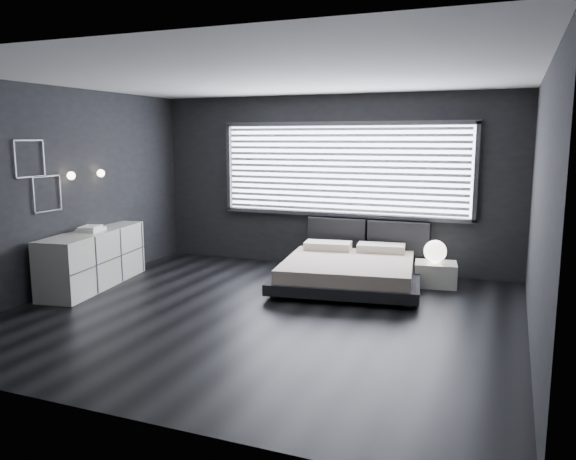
% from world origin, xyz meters
% --- Properties ---
extents(room, '(6.04, 6.00, 2.80)m').
position_xyz_m(room, '(0.00, 0.00, 1.40)').
color(room, black).
rests_on(room, ground).
extents(window, '(4.14, 0.09, 1.52)m').
position_xyz_m(window, '(0.20, 2.70, 1.61)').
color(window, white).
rests_on(window, ground).
extents(headboard, '(1.96, 0.16, 0.52)m').
position_xyz_m(headboard, '(0.64, 2.64, 0.57)').
color(headboard, black).
rests_on(headboard, ground).
extents(sconce_near, '(0.18, 0.11, 0.11)m').
position_xyz_m(sconce_near, '(-2.88, 0.05, 1.60)').
color(sconce_near, silver).
rests_on(sconce_near, ground).
extents(sconce_far, '(0.18, 0.11, 0.11)m').
position_xyz_m(sconce_far, '(-2.88, 0.65, 1.60)').
color(sconce_far, silver).
rests_on(sconce_far, ground).
extents(wall_art_upper, '(0.01, 0.48, 0.48)m').
position_xyz_m(wall_art_upper, '(-2.98, -0.55, 1.85)').
color(wall_art_upper, '#47474C').
rests_on(wall_art_upper, ground).
extents(wall_art_lower, '(0.01, 0.48, 0.48)m').
position_xyz_m(wall_art_lower, '(-2.98, -0.30, 1.38)').
color(wall_art_lower, '#47474C').
rests_on(wall_art_lower, ground).
extents(bed, '(2.26, 2.18, 0.52)m').
position_xyz_m(bed, '(0.64, 1.59, 0.24)').
color(bed, black).
rests_on(bed, ground).
extents(nightstand, '(0.65, 0.56, 0.34)m').
position_xyz_m(nightstand, '(1.79, 2.12, 0.17)').
color(nightstand, silver).
rests_on(nightstand, ground).
extents(orb_lamp, '(0.32, 0.32, 0.32)m').
position_xyz_m(orb_lamp, '(1.76, 2.14, 0.50)').
color(orb_lamp, white).
rests_on(orb_lamp, nightstand).
extents(dresser, '(0.89, 2.08, 0.80)m').
position_xyz_m(dresser, '(-2.78, 0.28, 0.40)').
color(dresser, silver).
rests_on(dresser, ground).
extents(book_stack, '(0.35, 0.42, 0.08)m').
position_xyz_m(book_stack, '(-2.78, 0.26, 0.84)').
color(book_stack, white).
rests_on(book_stack, dresser).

